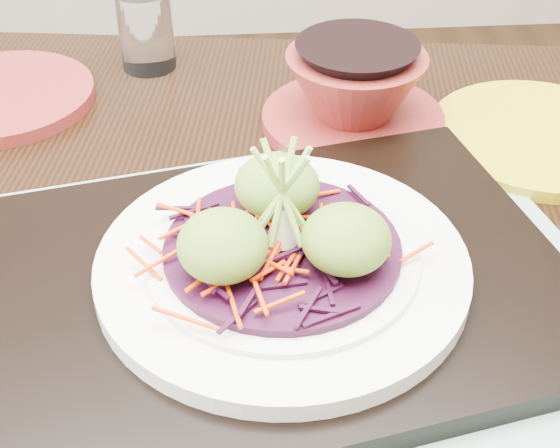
{
  "coord_description": "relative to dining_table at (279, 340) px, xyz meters",
  "views": [
    {
      "loc": [
        -0.01,
        -0.54,
        1.14
      ],
      "look_at": [
        0.02,
        -0.1,
        0.8
      ],
      "focal_mm": 50.0,
      "sensor_mm": 36.0,
      "label": 1
    }
  ],
  "objects": [
    {
      "name": "dining_table",
      "position": [
        0.0,
        0.0,
        0.0
      ],
      "size": [
        1.29,
        0.95,
        0.74
      ],
      "rotation": [
        0.0,
        0.0,
        -0.14
      ],
      "color": "black",
      "rests_on": "ground"
    },
    {
      "name": "yellow_plate",
      "position": [
        0.26,
        0.15,
        0.1
      ],
      "size": [
        0.25,
        0.25,
        0.01
      ],
      "primitive_type": "cylinder",
      "rotation": [
        0.0,
        0.0,
        -0.22
      ],
      "color": "#B19813",
      "rests_on": "dining_table"
    },
    {
      "name": "white_plate",
      "position": [
        -0.0,
        -0.05,
        0.13
      ],
      "size": [
        0.27,
        0.27,
        0.02
      ],
      "color": "white",
      "rests_on": "serving_tray"
    },
    {
      "name": "guacamole_scoops",
      "position": [
        -0.0,
        -0.05,
        0.17
      ],
      "size": [
        0.15,
        0.13,
        0.05
      ],
      "color": "olive",
      "rests_on": "cabbage_bed"
    },
    {
      "name": "cabbage_bed",
      "position": [
        -0.0,
        -0.05,
        0.14
      ],
      "size": [
        0.17,
        0.17,
        0.01
      ],
      "primitive_type": "cylinder",
      "color": "black",
      "rests_on": "white_plate"
    },
    {
      "name": "placemat",
      "position": [
        -0.0,
        -0.05,
        0.1
      ],
      "size": [
        0.54,
        0.46,
        0.0
      ],
      "primitive_type": "cube",
      "rotation": [
        0.0,
        0.0,
        0.2
      ],
      "color": "gray",
      "rests_on": "dining_table"
    },
    {
      "name": "serving_tray",
      "position": [
        -0.0,
        -0.05,
        0.11
      ],
      "size": [
        0.46,
        0.38,
        0.02
      ],
      "primitive_type": "cube",
      "rotation": [
        0.0,
        0.0,
        0.2
      ],
      "color": "black",
      "rests_on": "placemat"
    },
    {
      "name": "terracotta_bowl_set",
      "position": [
        0.09,
        0.19,
        0.13
      ],
      "size": [
        0.24,
        0.24,
        0.07
      ],
      "rotation": [
        0.0,
        0.0,
        -0.42
      ],
      "color": "maroon",
      "rests_on": "dining_table"
    },
    {
      "name": "carrot_julienne",
      "position": [
        -0.0,
        -0.05,
        0.15
      ],
      "size": [
        0.21,
        0.21,
        0.01
      ],
      "primitive_type": null,
      "color": "#E83604",
      "rests_on": "cabbage_bed"
    },
    {
      "name": "terracotta_side_plate",
      "position": [
        -0.27,
        0.27,
        0.1
      ],
      "size": [
        0.2,
        0.2,
        0.01
      ],
      "primitive_type": "cylinder",
      "rotation": [
        0.0,
        0.0,
        0.04
      ],
      "color": "maroon",
      "rests_on": "dining_table"
    },
    {
      "name": "water_glass",
      "position": [
        -0.12,
        0.34,
        0.14
      ],
      "size": [
        0.08,
        0.08,
        0.09
      ],
      "primitive_type": "cylinder",
      "rotation": [
        0.0,
        0.0,
        -0.5
      ],
      "color": "white",
      "rests_on": "dining_table"
    },
    {
      "name": "scallion_garnish",
      "position": [
        -0.0,
        -0.05,
        0.19
      ],
      "size": [
        0.06,
        0.06,
        0.09
      ],
      "primitive_type": null,
      "color": "#99CA50",
      "rests_on": "cabbage_bed"
    }
  ]
}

